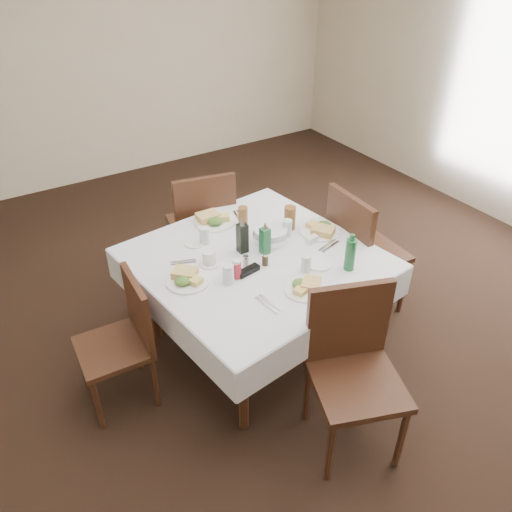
{
  "coord_description": "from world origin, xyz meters",
  "views": [
    {
      "loc": [
        -1.52,
        -2.16,
        2.58
      ],
      "look_at": [
        -0.12,
        0.07,
        0.8
      ],
      "focal_mm": 35.0,
      "sensor_mm": 36.0,
      "label": 1
    }
  ],
  "objects_px": {
    "chair_north": "(203,221)",
    "coffee_mug": "(209,258)",
    "bread_basket": "(271,235)",
    "oil_cruet_green": "(265,240)",
    "green_bottle": "(350,254)",
    "dining_table": "(256,266)",
    "chair_south": "(352,360)",
    "water_n": "(204,236)",
    "water_w": "(228,274)",
    "chair_east": "(359,247)",
    "chair_west": "(125,334)",
    "ketchup_bottle": "(237,270)",
    "water_s": "(306,263)",
    "water_e": "(287,228)",
    "oil_cruet_dark": "(242,237)"
  },
  "relations": [
    {
      "from": "chair_north",
      "to": "coffee_mug",
      "type": "relative_size",
      "value": 7.54
    },
    {
      "from": "bread_basket",
      "to": "oil_cruet_green",
      "type": "xyz_separation_m",
      "value": [
        -0.12,
        -0.12,
        0.06
      ]
    },
    {
      "from": "green_bottle",
      "to": "coffee_mug",
      "type": "bearing_deg",
      "value": 144.6
    },
    {
      "from": "dining_table",
      "to": "chair_south",
      "type": "xyz_separation_m",
      "value": [
        0.06,
        -0.9,
        -0.11
      ]
    },
    {
      "from": "water_n",
      "to": "bread_basket",
      "type": "bearing_deg",
      "value": -26.0
    },
    {
      "from": "chair_north",
      "to": "water_w",
      "type": "xyz_separation_m",
      "value": [
        -0.34,
        -1.03,
        0.25
      ]
    },
    {
      "from": "chair_south",
      "to": "coffee_mug",
      "type": "xyz_separation_m",
      "value": [
        -0.35,
        0.99,
        0.23
      ]
    },
    {
      "from": "chair_east",
      "to": "chair_west",
      "type": "height_order",
      "value": "chair_east"
    },
    {
      "from": "ketchup_bottle",
      "to": "coffee_mug",
      "type": "distance_m",
      "value": 0.23
    },
    {
      "from": "water_w",
      "to": "ketchup_bottle",
      "type": "height_order",
      "value": "water_w"
    },
    {
      "from": "chair_south",
      "to": "bread_basket",
      "type": "xyz_separation_m",
      "value": [
        0.14,
        1.03,
        0.23
      ]
    },
    {
      "from": "chair_west",
      "to": "water_s",
      "type": "relative_size",
      "value": 7.75
    },
    {
      "from": "coffee_mug",
      "to": "chair_north",
      "type": "bearing_deg",
      "value": 66.54
    },
    {
      "from": "bread_basket",
      "to": "green_bottle",
      "type": "relative_size",
      "value": 0.99
    },
    {
      "from": "chair_west",
      "to": "water_e",
      "type": "height_order",
      "value": "water_e"
    },
    {
      "from": "dining_table",
      "to": "bread_basket",
      "type": "bearing_deg",
      "value": 31.83
    },
    {
      "from": "water_n",
      "to": "oil_cruet_green",
      "type": "distance_m",
      "value": 0.42
    },
    {
      "from": "chair_west",
      "to": "water_n",
      "type": "bearing_deg",
      "value": 21.83
    },
    {
      "from": "chair_east",
      "to": "green_bottle",
      "type": "relative_size",
      "value": 4.11
    },
    {
      "from": "chair_east",
      "to": "water_e",
      "type": "height_order",
      "value": "chair_east"
    },
    {
      "from": "water_w",
      "to": "oil_cruet_dark",
      "type": "relative_size",
      "value": 0.49
    },
    {
      "from": "dining_table",
      "to": "chair_east",
      "type": "relative_size",
      "value": 1.56
    },
    {
      "from": "chair_north",
      "to": "chair_east",
      "type": "height_order",
      "value": "chair_east"
    },
    {
      "from": "water_w",
      "to": "bread_basket",
      "type": "relative_size",
      "value": 0.51
    },
    {
      "from": "bread_basket",
      "to": "water_e",
      "type": "bearing_deg",
      "value": -10.12
    },
    {
      "from": "chair_north",
      "to": "water_s",
      "type": "distance_m",
      "value": 1.21
    },
    {
      "from": "coffee_mug",
      "to": "green_bottle",
      "type": "xyz_separation_m",
      "value": [
        0.71,
        -0.51,
        0.07
      ]
    },
    {
      "from": "water_e",
      "to": "ketchup_bottle",
      "type": "xyz_separation_m",
      "value": [
        -0.54,
        -0.23,
        -0.0
      ]
    },
    {
      "from": "chair_west",
      "to": "ketchup_bottle",
      "type": "distance_m",
      "value": 0.78
    },
    {
      "from": "chair_north",
      "to": "water_e",
      "type": "distance_m",
      "value": 0.86
    },
    {
      "from": "water_e",
      "to": "green_bottle",
      "type": "bearing_deg",
      "value": -78.75
    },
    {
      "from": "chair_north",
      "to": "ketchup_bottle",
      "type": "relative_size",
      "value": 8.25
    },
    {
      "from": "dining_table",
      "to": "oil_cruet_dark",
      "type": "distance_m",
      "value": 0.22
    },
    {
      "from": "water_n",
      "to": "water_w",
      "type": "relative_size",
      "value": 0.97
    },
    {
      "from": "oil_cruet_dark",
      "to": "chair_south",
      "type": "bearing_deg",
      "value": -84.3
    },
    {
      "from": "chair_west",
      "to": "oil_cruet_dark",
      "type": "relative_size",
      "value": 3.38
    },
    {
      "from": "chair_north",
      "to": "ketchup_bottle",
      "type": "xyz_separation_m",
      "value": [
        -0.27,
        -1.0,
        0.24
      ]
    },
    {
      "from": "water_s",
      "to": "ketchup_bottle",
      "type": "height_order",
      "value": "ketchup_bottle"
    },
    {
      "from": "water_s",
      "to": "oil_cruet_dark",
      "type": "bearing_deg",
      "value": 118.66
    },
    {
      "from": "water_e",
      "to": "ketchup_bottle",
      "type": "relative_size",
      "value": 1.01
    },
    {
      "from": "water_e",
      "to": "bread_basket",
      "type": "xyz_separation_m",
      "value": [
        -0.12,
        0.02,
        -0.02
      ]
    },
    {
      "from": "water_n",
      "to": "oil_cruet_green",
      "type": "xyz_separation_m",
      "value": [
        0.28,
        -0.31,
        0.04
      ]
    },
    {
      "from": "chair_north",
      "to": "chair_east",
      "type": "bearing_deg",
      "value": -49.85
    },
    {
      "from": "dining_table",
      "to": "chair_north",
      "type": "height_order",
      "value": "chair_north"
    },
    {
      "from": "dining_table",
      "to": "water_n",
      "type": "relative_size",
      "value": 13.13
    },
    {
      "from": "oil_cruet_green",
      "to": "coffee_mug",
      "type": "relative_size",
      "value": 1.75
    },
    {
      "from": "coffee_mug",
      "to": "green_bottle",
      "type": "relative_size",
      "value": 0.54
    },
    {
      "from": "chair_east",
      "to": "water_w",
      "type": "xyz_separation_m",
      "value": [
        -1.14,
        -0.08,
        0.24
      ]
    },
    {
      "from": "chair_south",
      "to": "oil_cruet_dark",
      "type": "distance_m",
      "value": 1.05
    },
    {
      "from": "dining_table",
      "to": "ketchup_bottle",
      "type": "relative_size",
      "value": 13.03
    }
  ]
}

